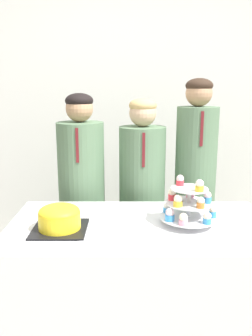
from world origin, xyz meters
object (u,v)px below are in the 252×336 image
(round_cake, at_px, (60,217))
(cake_knife, at_px, (45,246))
(student_2, at_px, (195,196))
(cupcake_stand, at_px, (189,205))
(student_1, at_px, (142,206))
(student_0, at_px, (83,204))

(round_cake, height_order, cake_knife, round_cake)
(cake_knife, bearing_deg, student_2, 31.37)
(cupcake_stand, distance_m, student_1, 0.70)
(student_1, distance_m, student_2, 0.37)
(cupcake_stand, height_order, student_0, student_0)
(student_2, bearing_deg, cake_knife, -133.24)
(round_cake, relative_size, cake_knife, 1.00)
(cake_knife, xyz_separation_m, student_1, (0.48, 0.89, -0.12))
(cake_knife, bearing_deg, cupcake_stand, 5.55)
(round_cake, xyz_separation_m, cupcake_stand, (0.65, 0.08, 0.04))
(cake_knife, relative_size, student_0, 0.19)
(cake_knife, distance_m, student_2, 1.23)
(round_cake, xyz_separation_m, student_2, (0.80, 0.71, -0.11))
(round_cake, bearing_deg, student_0, 88.16)
(student_0, xyz_separation_m, student_1, (0.42, -0.00, -0.02))
(round_cake, height_order, student_1, student_1)
(student_0, xyz_separation_m, student_2, (0.78, -0.00, 0.06))
(student_1, bearing_deg, cake_knife, -118.02)
(cupcake_stand, height_order, student_1, student_1)
(cupcake_stand, bearing_deg, cake_knife, -159.06)
(round_cake, bearing_deg, cupcake_stand, 6.76)
(cake_knife, bearing_deg, round_cake, 63.85)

